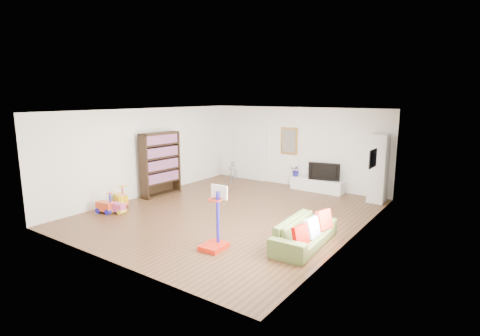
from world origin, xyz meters
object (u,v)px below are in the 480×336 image
Objects in this scene: sofa at (305,233)px; basketball_hoop at (214,218)px; bookshelf at (160,164)px; media_console at (317,185)px.

sofa is 1.91m from basketball_hoop.
bookshelf reaches higher than sofa.
bookshelf reaches higher than basketball_hoop.
sofa is 1.47× the size of basketball_hoop.
sofa is at bearing 36.93° from basketball_hoop.
media_console is 5.64m from basketball_hoop.
sofa reaches higher than media_console.
media_console is at bearing 43.29° from bookshelf.
basketball_hoop is (4.02, -2.36, -0.33)m from bookshelf.
basketball_hoop is at bearing 127.09° from sofa.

